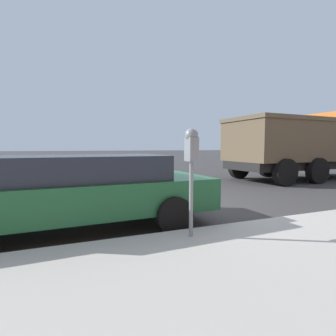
% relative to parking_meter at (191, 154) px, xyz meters
% --- Properties ---
extents(ground_plane, '(220.00, 220.00, 0.00)m').
position_rel_parking_meter_xyz_m(ground_plane, '(2.53, -0.71, -1.36)').
color(ground_plane, '#3D3A3A').
extents(parking_meter, '(0.21, 0.19, 1.57)m').
position_rel_parking_meter_xyz_m(parking_meter, '(0.00, 0.00, 0.00)').
color(parking_meter, gray).
rests_on(parking_meter, sidewalk).
extents(car_green, '(2.20, 5.03, 1.32)m').
position_rel_parking_meter_xyz_m(car_green, '(1.49, 1.52, -0.64)').
color(car_green, '#1E5B33').
rests_on(car_green, ground_plane).
extents(dump_truck, '(3.14, 7.15, 3.11)m').
position_rel_parking_meter_xyz_m(dump_truck, '(5.48, -8.53, 0.28)').
color(dump_truck, black).
rests_on(dump_truck, ground_plane).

